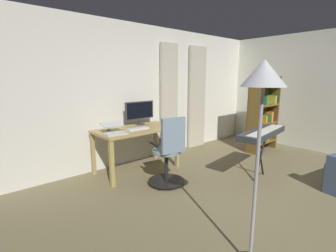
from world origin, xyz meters
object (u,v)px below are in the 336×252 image
at_px(computer_monitor, 140,111).
at_px(floor_lamp, 262,95).
at_px(desk, 136,134).
at_px(computer_mouse, 109,129).
at_px(bookshelf, 261,113).
at_px(office_chair, 169,154).
at_px(piano_keyboard, 262,134).
at_px(computer_keyboard, 138,129).
at_px(laptop, 114,130).

bearing_deg(computer_monitor, floor_lamp, 74.67).
relative_size(desk, floor_lamp, 0.80).
height_order(computer_mouse, bookshelf, bookshelf).
bearing_deg(office_chair, piano_keyboard, -20.21).
bearing_deg(computer_keyboard, computer_monitor, -128.80).
bearing_deg(laptop, office_chair, 131.60).
xyz_separation_m(laptop, computer_mouse, (-0.06, -0.28, -0.04)).
relative_size(computer_keyboard, piano_keyboard, 0.31).
height_order(computer_monitor, bookshelf, bookshelf).
relative_size(computer_keyboard, bookshelf, 0.23).
bearing_deg(piano_keyboard, office_chair, -38.67).
distance_m(desk, floor_lamp, 2.68).
bearing_deg(office_chair, bookshelf, 11.62).
relative_size(laptop, floor_lamp, 0.22).
relative_size(desk, bookshelf, 0.83).
bearing_deg(computer_monitor, laptop, 26.53).
relative_size(office_chair, computer_monitor, 1.76).
distance_m(office_chair, computer_monitor, 1.20).
bearing_deg(computer_monitor, office_chair, 78.15).
xyz_separation_m(office_chair, computer_keyboard, (0.05, -0.72, 0.28)).
relative_size(desk, computer_monitor, 2.32).
relative_size(desk, computer_keyboard, 3.64).
distance_m(office_chair, laptop, 0.92).
relative_size(computer_keyboard, floor_lamp, 0.22).
relative_size(desk, office_chair, 1.32).
height_order(laptop, bookshelf, bookshelf).
height_order(desk, piano_keyboard, piano_keyboard).
distance_m(computer_mouse, piano_keyboard, 2.46).
height_order(computer_keyboard, piano_keyboard, piano_keyboard).
xyz_separation_m(desk, computer_monitor, (-0.24, -0.24, 0.34)).
bearing_deg(laptop, floor_lamp, 94.96).
bearing_deg(laptop, computer_mouse, -95.52).
distance_m(computer_monitor, laptop, 0.83).
distance_m(computer_keyboard, computer_mouse, 0.48).
bearing_deg(desk, laptop, 13.94).
bearing_deg(computer_monitor, bookshelf, 158.66).
relative_size(laptop, piano_keyboard, 0.31).
bearing_deg(piano_keyboard, computer_keyboard, -55.87).
xyz_separation_m(bookshelf, floor_lamp, (3.29, 1.75, 0.64)).
bearing_deg(office_chair, desk, 101.60).
bearing_deg(piano_keyboard, laptop, -47.18).
bearing_deg(bookshelf, piano_keyboard, 29.30).
height_order(laptop, piano_keyboard, laptop).
bearing_deg(computer_keyboard, piano_keyboard, 132.33).
bearing_deg(bookshelf, office_chair, 1.37).
bearing_deg(laptop, bookshelf, 174.66).
bearing_deg(desk, bookshelf, 164.91).
height_order(office_chair, bookshelf, bookshelf).
height_order(computer_keyboard, bookshelf, bookshelf).
xyz_separation_m(office_chair, laptop, (0.51, -0.69, 0.33)).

